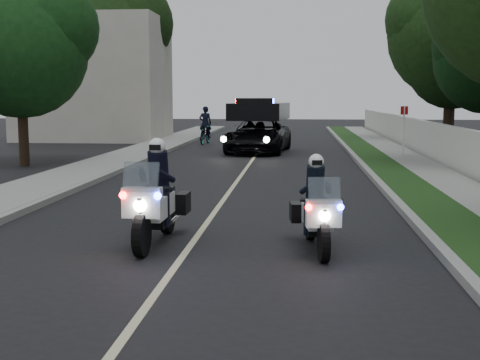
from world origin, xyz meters
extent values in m
plane|color=black|center=(0.00, 0.00, 0.00)|extent=(120.00, 120.00, 0.00)
cube|color=gray|center=(4.10, 10.00, 0.07)|extent=(0.20, 60.00, 0.15)
cube|color=#193814|center=(4.80, 10.00, 0.08)|extent=(1.20, 60.00, 0.16)
cube|color=gray|center=(6.10, 10.00, 0.08)|extent=(1.40, 60.00, 0.16)
cube|color=beige|center=(7.10, 10.00, 0.75)|extent=(0.22, 60.00, 1.50)
cube|color=gray|center=(-4.10, 10.00, 0.07)|extent=(0.20, 60.00, 0.15)
cube|color=gray|center=(-5.20, 10.00, 0.08)|extent=(2.00, 60.00, 0.16)
cube|color=#A8A396|center=(-10.00, 26.00, 3.50)|extent=(8.00, 6.00, 7.00)
cube|color=#BFB78C|center=(0.00, 10.00, 0.00)|extent=(0.12, 50.00, 0.01)
imported|color=black|center=(0.02, 18.44, 0.00)|extent=(3.00, 5.59, 2.61)
imported|color=black|center=(-3.09, 23.18, 0.00)|extent=(0.84, 1.95, 0.99)
imported|color=black|center=(-3.09, 23.18, 0.00)|extent=(0.70, 0.51, 1.79)
camera|label=1|loc=(1.79, -9.78, 2.52)|focal=46.95mm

